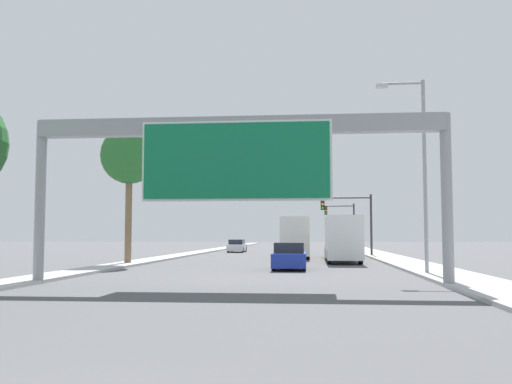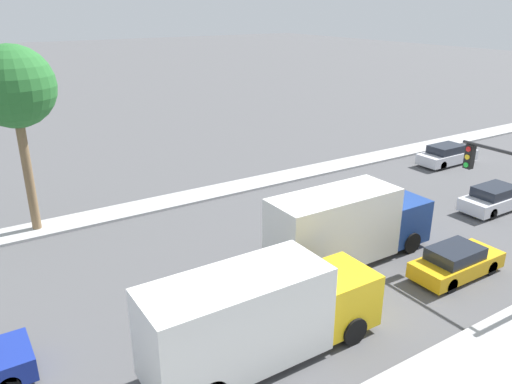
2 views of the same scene
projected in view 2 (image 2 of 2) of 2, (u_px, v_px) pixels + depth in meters
The scene contains 7 objects.
median_strip_left at pixel (411, 150), 39.27m from camera, with size 2.00×120.00×0.15m.
car_near_right at pixel (447, 155), 35.82m from camera, with size 1.79×4.68×1.43m.
car_mid_center at pixel (456, 262), 21.06m from camera, with size 1.71×4.28×1.37m.
car_far_right at pixel (495, 198), 27.86m from camera, with size 1.74×4.50×1.42m.
truck_box_primary at pixel (347, 226), 21.89m from camera, with size 2.32×8.09×3.40m.
truck_box_secondary at pixel (258, 316), 15.70m from camera, with size 2.36×8.17×3.27m.
palm_tree_background at pixel (13, 88), 22.94m from camera, with size 3.84×3.84×9.23m.
Camera 2 is at (16.43, 29.37, 10.89)m, focal length 35.00 mm.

